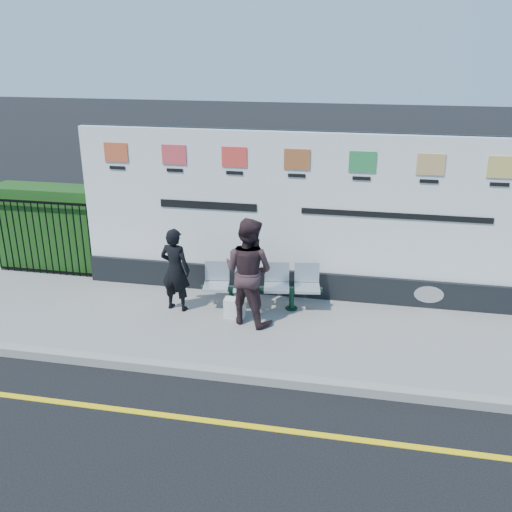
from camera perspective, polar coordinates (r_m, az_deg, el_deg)
The scene contains 12 objects.
ground at distance 7.60m, azimuth -4.15°, elevation -16.21°, with size 80.00×80.00×0.00m, color black.
pavement at distance 9.63m, azimuth -0.23°, elevation -7.15°, with size 14.00×3.00×0.12m, color gray.
kerb at distance 8.36m, azimuth -2.33°, elevation -11.81°, with size 14.00×0.18×0.14m, color gray.
yellow_line at distance 7.60m, azimuth -4.15°, elevation -16.19°, with size 14.00×0.10×0.01m, color yellow.
billboard at distance 10.26m, azimuth 4.01°, elevation 2.84°, with size 8.00×0.30×3.00m.
hedge at distance 12.45m, azimuth -19.60°, elevation 2.74°, with size 2.35×0.70×1.70m, color #194314.
railing at distance 12.11m, azimuth -20.60°, elevation 1.72°, with size 2.05×0.06×1.54m, color black, non-canonical shape.
bench at distance 10.05m, azimuth 0.54°, elevation -4.13°, with size 2.03×0.53×0.43m, color #B5B9BE, non-canonical shape.
woman_left at distance 9.93m, azimuth -8.07°, elevation -1.35°, with size 0.54×0.36×1.49m, color black.
woman_right at distance 9.33m, azimuth -0.76°, elevation -1.53°, with size 0.88×0.69×1.82m, color #342125.
handbag_brown at distance 9.92m, azimuth -0.98°, elevation -2.34°, with size 0.31×0.13×0.24m, color black.
carrier_bag_white at distance 9.77m, azimuth -2.16°, elevation -5.21°, with size 0.34×0.21×0.34m, color silver.
Camera 1 is at (1.70, -5.84, 4.57)m, focal length 40.00 mm.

